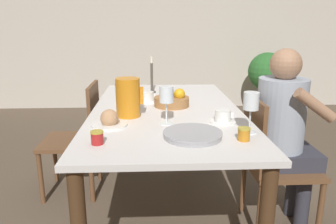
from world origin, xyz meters
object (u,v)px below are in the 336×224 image
(wine_glass_water, at_px, (166,96))
(jam_jar_amber, at_px, (97,137))
(chair_person_side, at_px, (271,161))
(candlestick_tall, at_px, (152,79))
(chair_opposite, at_px, (79,136))
(potted_plant, at_px, (267,73))
(jam_jar_red, at_px, (244,133))
(red_pitcher, at_px, (128,97))
(bread_plate, at_px, (109,120))
(teacup_near_person, at_px, (223,117))
(fruit_bowl, at_px, (172,100))
(person_seated, at_px, (285,125))
(teacup_across, at_px, (148,97))
(serving_tray, at_px, (193,134))
(wine_glass_juice, at_px, (251,103))

(wine_glass_water, height_order, jam_jar_amber, wine_glass_water)
(chair_person_side, bearing_deg, candlestick_tall, -131.61)
(chair_opposite, distance_m, wine_glass_water, 1.06)
(chair_opposite, xyz_separation_m, potted_plant, (2.23, 2.21, 0.14))
(jam_jar_red, bearing_deg, jam_jar_amber, -178.66)
(red_pitcher, relative_size, bread_plate, 1.19)
(chair_person_side, xyz_separation_m, candlestick_tall, (-0.75, 0.67, 0.41))
(chair_person_side, relative_size, jam_jar_red, 13.88)
(chair_opposite, xyz_separation_m, teacup_near_person, (0.96, -0.68, 0.34))
(jam_jar_amber, height_order, fruit_bowl, fruit_bowl)
(person_seated, bearing_deg, jam_jar_amber, -65.56)
(chair_person_side, distance_m, teacup_near_person, 0.51)
(teacup_across, distance_m, serving_tray, 0.80)
(teacup_near_person, bearing_deg, wine_glass_water, -177.02)
(potted_plant, bearing_deg, teacup_near_person, -113.64)
(wine_glass_juice, bearing_deg, chair_opposite, 140.77)
(red_pitcher, bearing_deg, teacup_across, 73.66)
(jam_jar_amber, distance_m, jam_jar_red, 0.69)
(chair_opposite, relative_size, potted_plant, 0.96)
(candlestick_tall, bearing_deg, chair_opposite, -166.80)
(teacup_across, xyz_separation_m, fruit_bowl, (0.16, -0.14, 0.01))
(person_seated, bearing_deg, serving_tray, -56.29)
(chair_opposite, distance_m, candlestick_tall, 0.72)
(wine_glass_water, height_order, candlestick_tall, candlestick_tall)
(potted_plant, bearing_deg, jam_jar_amber, -120.83)
(jam_jar_red, distance_m, potted_plant, 3.42)
(teacup_near_person, bearing_deg, jam_jar_red, -82.67)
(serving_tray, height_order, fruit_bowl, fruit_bowl)
(person_seated, distance_m, jam_jar_red, 0.64)
(chair_person_side, height_order, teacup_near_person, chair_person_side)
(serving_tray, height_order, candlestick_tall, candlestick_tall)
(chair_opposite, relative_size, teacup_across, 5.75)
(teacup_across, bearing_deg, teacup_near_person, -50.51)
(chair_person_side, height_order, bread_plate, chair_person_side)
(red_pitcher, distance_m, bread_plate, 0.22)
(red_pitcher, bearing_deg, candlestick_tall, 78.16)
(chair_person_side, distance_m, person_seated, 0.24)
(fruit_bowl, bearing_deg, jam_jar_red, -65.83)
(red_pitcher, height_order, potted_plant, red_pitcher)
(candlestick_tall, distance_m, potted_plant, 2.67)
(teacup_near_person, distance_m, jam_jar_red, 0.30)
(chair_opposite, bearing_deg, chair_person_side, -112.03)
(red_pitcher, xyz_separation_m, bread_plate, (-0.09, -0.19, -0.08))
(jam_jar_red, xyz_separation_m, potted_plant, (1.23, 3.19, -0.20))
(wine_glass_water, distance_m, teacup_near_person, 0.34)
(chair_person_side, xyz_separation_m, fruit_bowl, (-0.62, 0.23, 0.35))
(jam_jar_red, bearing_deg, teacup_near_person, 97.33)
(chair_person_side, distance_m, candlestick_tall, 1.09)
(wine_glass_water, bearing_deg, fruit_bowl, 82.56)
(jam_jar_red, bearing_deg, potted_plant, 68.94)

